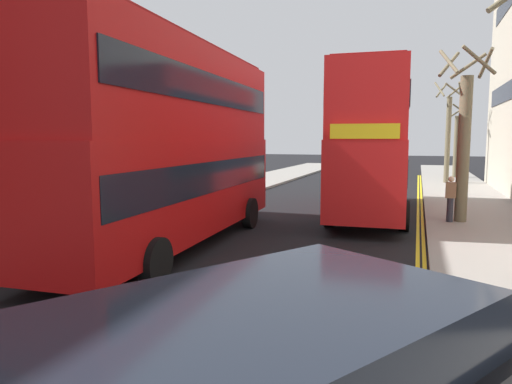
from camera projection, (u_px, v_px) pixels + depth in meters
The scene contains 10 objects.
sidewalk_right at pixel (497, 238), 14.11m from camera, with size 4.00×80.00×0.14m, color gray.
sidewalk_left at pixel (130, 215), 18.35m from camera, with size 4.00×80.00×0.14m, color gray.
kerb_line_outer at pixel (424, 250), 12.92m from camera, with size 0.10×56.00×0.01m, color yellow.
kerb_line_inner at pixel (418, 249), 12.97m from camera, with size 0.10×56.00×0.01m, color yellow.
double_decker_bus_away at pixel (172, 140), 12.95m from camera, with size 3.18×10.91×5.64m.
double_decker_bus_oncoming at pixel (373, 140), 18.75m from camera, with size 3.12×10.90×5.64m.
pedestrian_far at pixel (450, 198), 16.43m from camera, with size 0.34×0.22×1.62m.
street_tree_near at pixel (456, 143), 35.52m from camera, with size 1.33×1.38×5.54m.
street_tree_far at pixel (464, 141), 16.31m from camera, with size 1.86×1.89×6.09m.
street_tree_distant at pixel (448, 133), 30.98m from camera, with size 1.81×1.86×6.73m.
Camera 1 is at (4.15, 0.51, 3.07)m, focal length 32.66 mm.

